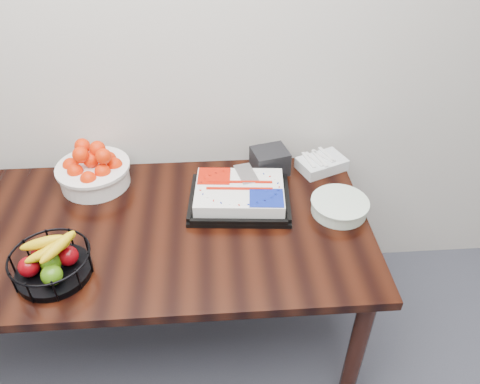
{
  "coord_description": "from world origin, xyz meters",
  "views": [
    {
      "loc": [
        0.28,
        0.58,
        2.02
      ],
      "look_at": [
        0.38,
        2.1,
        0.83
      ],
      "focal_mm": 35.0,
      "sensor_mm": 36.0,
      "label": 1
    }
  ],
  "objects": [
    {
      "name": "fork_bag",
      "position": [
        0.78,
        2.35,
        0.78
      ],
      "size": [
        0.25,
        0.21,
        0.06
      ],
      "color": "silver",
      "rests_on": "table"
    },
    {
      "name": "cake_tray",
      "position": [
        0.38,
        2.13,
        0.79
      ],
      "size": [
        0.45,
        0.37,
        0.09
      ],
      "color": "black",
      "rests_on": "table"
    },
    {
      "name": "plate_stack",
      "position": [
        0.79,
        2.03,
        0.78
      ],
      "size": [
        0.24,
        0.24,
        0.06
      ],
      "color": "white",
      "rests_on": "table"
    },
    {
      "name": "napkin_box",
      "position": [
        0.54,
        2.35,
        0.81
      ],
      "size": [
        0.18,
        0.17,
        0.11
      ],
      "primitive_type": "cube",
      "rotation": [
        0.0,
        0.0,
        0.24
      ],
      "color": "black",
      "rests_on": "table"
    },
    {
      "name": "tangerine_bowl",
      "position": [
        -0.25,
        2.3,
        0.84
      ],
      "size": [
        0.32,
        0.32,
        0.2
      ],
      "color": "white",
      "rests_on": "table"
    },
    {
      "name": "fruit_basket",
      "position": [
        -0.31,
        1.77,
        0.81
      ],
      "size": [
        0.28,
        0.28,
        0.15
      ],
      "color": "black",
      "rests_on": "table"
    },
    {
      "name": "table",
      "position": [
        0.0,
        2.0,
        0.66
      ],
      "size": [
        1.8,
        0.9,
        0.75
      ],
      "color": "black",
      "rests_on": "ground"
    }
  ]
}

